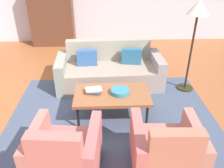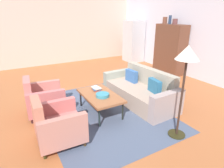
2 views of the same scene
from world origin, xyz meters
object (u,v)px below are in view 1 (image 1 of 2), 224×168
cabinet (52,14)px  floor_lamp (197,17)px  coffee_table (112,95)px  book_stack (94,90)px  fruit_bowl (120,91)px  couch (109,70)px  armchair_left (64,155)px  armchair_right (167,152)px

cabinet → floor_lamp: (3.09, -2.82, 0.54)m
coffee_table → cabinet: bearing=113.0°
book_stack → floor_lamp: floor_lamp is taller
fruit_bowl → cabinet: size_ratio=0.17×
couch → armchair_left: (-0.60, -2.35, 0.06)m
armchair_right → book_stack: armchair_right is taller
coffee_table → floor_lamp: floor_lamp is taller
couch → fruit_bowl: 1.21m
fruit_bowl → book_stack: same height
coffee_table → book_stack: book_stack is taller
fruit_bowl → armchair_left: bearing=-122.2°
floor_lamp → couch: bearing=168.7°
armchair_right → fruit_bowl: bearing=114.0°
couch → book_stack: size_ratio=7.71×
couch → armchair_left: size_ratio=2.42×
couch → coffee_table: (0.00, -1.19, 0.13)m
couch → cabinet: size_ratio=1.19×
couch → armchair_left: armchair_left is taller
armchair_left → cabinet: 5.00m
armchair_left → floor_lamp: (2.13, 2.05, 1.10)m
fruit_bowl → floor_lamp: bearing=32.4°
coffee_table → armchair_left: armchair_left is taller
armchair_right → cabinet: size_ratio=0.49×
couch → cabinet: (-1.57, 2.52, 0.61)m
couch → floor_lamp: floor_lamp is taller
coffee_table → floor_lamp: size_ratio=0.70×
book_stack → cabinet: bearing=109.3°
couch → fruit_bowl: (0.13, -1.19, 0.20)m
armchair_left → floor_lamp: bearing=49.4°
couch → coffee_table: bearing=87.9°
coffee_table → armchair_right: 1.31m
book_stack → floor_lamp: bearing=24.8°
armchair_left → armchair_right: bearing=5.5°
armchair_left → cabinet: cabinet is taller
armchair_right → fruit_bowl: (-0.47, 1.17, 0.15)m
couch → floor_lamp: (1.52, -0.30, 1.16)m
armchair_right → book_stack: bearing=128.3°
coffee_table → floor_lamp: 2.03m
coffee_table → fruit_bowl: bearing=0.0°
armchair_right → book_stack: (-0.89, 1.21, 0.15)m
coffee_table → couch: bearing=90.2°
coffee_table → book_stack: (-0.29, 0.05, 0.07)m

